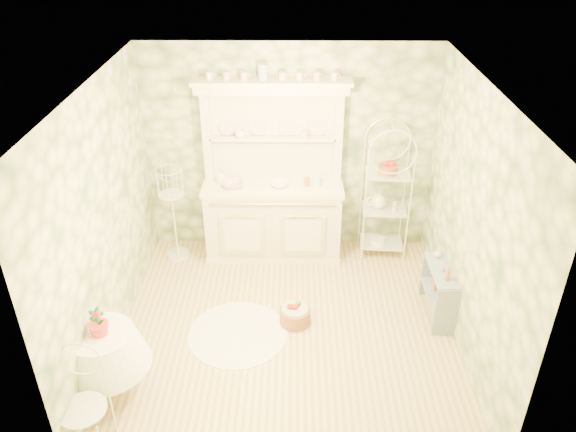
{
  "coord_description": "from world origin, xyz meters",
  "views": [
    {
      "loc": [
        0.05,
        -4.71,
        4.15
      ],
      "look_at": [
        0.0,
        0.5,
        1.15
      ],
      "focal_mm": 35.0,
      "sensor_mm": 36.0,
      "label": 1
    }
  ],
  "objects_px": {
    "round_table": "(107,367)",
    "floor_basket": "(295,314)",
    "birdcage_stand": "(173,211)",
    "side_shelf": "(439,292)",
    "bakers_rack": "(386,190)",
    "kitchen_dresser": "(273,175)",
    "cafe_chair": "(83,411)"
  },
  "relations": [
    {
      "from": "kitchen_dresser",
      "to": "round_table",
      "type": "relative_size",
      "value": 3.71
    },
    {
      "from": "kitchen_dresser",
      "to": "round_table",
      "type": "distance_m",
      "value": 2.94
    },
    {
      "from": "bakers_rack",
      "to": "round_table",
      "type": "xyz_separation_m",
      "value": [
        -2.9,
        -2.44,
        -0.62
      ]
    },
    {
      "from": "side_shelf",
      "to": "floor_basket",
      "type": "xyz_separation_m",
      "value": [
        -1.6,
        -0.16,
        -0.19
      ]
    },
    {
      "from": "cafe_chair",
      "to": "round_table",
      "type": "bearing_deg",
      "value": 90.5
    },
    {
      "from": "round_table",
      "to": "floor_basket",
      "type": "distance_m",
      "value": 2.04
    },
    {
      "from": "round_table",
      "to": "bakers_rack",
      "type": "bearing_deg",
      "value": 40.11
    },
    {
      "from": "side_shelf",
      "to": "kitchen_dresser",
      "type": "bearing_deg",
      "value": 146.23
    },
    {
      "from": "cafe_chair",
      "to": "floor_basket",
      "type": "height_order",
      "value": "cafe_chair"
    },
    {
      "from": "kitchen_dresser",
      "to": "floor_basket",
      "type": "bearing_deg",
      "value": -78.61
    },
    {
      "from": "birdcage_stand",
      "to": "side_shelf",
      "type": "bearing_deg",
      "value": -20.16
    },
    {
      "from": "side_shelf",
      "to": "birdcage_stand",
      "type": "height_order",
      "value": "birdcage_stand"
    },
    {
      "from": "bakers_rack",
      "to": "round_table",
      "type": "relative_size",
      "value": 3.01
    },
    {
      "from": "round_table",
      "to": "floor_basket",
      "type": "height_order",
      "value": "round_table"
    },
    {
      "from": "kitchen_dresser",
      "to": "side_shelf",
      "type": "relative_size",
      "value": 3.23
    },
    {
      "from": "cafe_chair",
      "to": "floor_basket",
      "type": "relative_size",
      "value": 2.49
    },
    {
      "from": "birdcage_stand",
      "to": "bakers_rack",
      "type": "bearing_deg",
      "value": 2.56
    },
    {
      "from": "kitchen_dresser",
      "to": "birdcage_stand",
      "type": "height_order",
      "value": "kitchen_dresser"
    },
    {
      "from": "bakers_rack",
      "to": "side_shelf",
      "type": "distance_m",
      "value": 1.49
    },
    {
      "from": "kitchen_dresser",
      "to": "cafe_chair",
      "type": "distance_m",
      "value": 3.45
    },
    {
      "from": "bakers_rack",
      "to": "birdcage_stand",
      "type": "xyz_separation_m",
      "value": [
        -2.68,
        -0.12,
        -0.26
      ]
    },
    {
      "from": "side_shelf",
      "to": "cafe_chair",
      "type": "distance_m",
      "value": 3.81
    },
    {
      "from": "side_shelf",
      "to": "round_table",
      "type": "distance_m",
      "value": 3.56
    },
    {
      "from": "kitchen_dresser",
      "to": "round_table",
      "type": "bearing_deg",
      "value": -121.63
    },
    {
      "from": "kitchen_dresser",
      "to": "bakers_rack",
      "type": "bearing_deg",
      "value": 1.61
    },
    {
      "from": "cafe_chair",
      "to": "birdcage_stand",
      "type": "distance_m",
      "value": 2.97
    },
    {
      "from": "kitchen_dresser",
      "to": "floor_basket",
      "type": "xyz_separation_m",
      "value": [
        0.28,
        -1.39,
        -1.03
      ]
    },
    {
      "from": "bakers_rack",
      "to": "cafe_chair",
      "type": "height_order",
      "value": "bakers_rack"
    },
    {
      "from": "kitchen_dresser",
      "to": "cafe_chair",
      "type": "bearing_deg",
      "value": -116.0
    },
    {
      "from": "birdcage_stand",
      "to": "cafe_chair",
      "type": "bearing_deg",
      "value": -94.26
    },
    {
      "from": "kitchen_dresser",
      "to": "side_shelf",
      "type": "distance_m",
      "value": 2.4
    },
    {
      "from": "round_table",
      "to": "birdcage_stand",
      "type": "relative_size",
      "value": 0.46
    }
  ]
}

